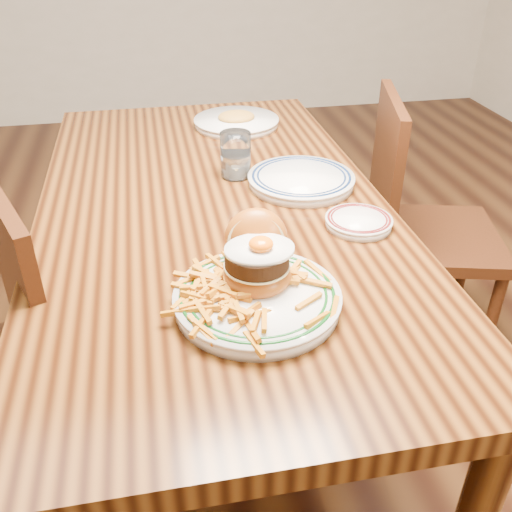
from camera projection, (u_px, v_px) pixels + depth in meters
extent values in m
plane|color=black|center=(222.00, 413.00, 1.81)|extent=(6.00, 6.00, 0.00)
cube|color=black|center=(213.00, 211.00, 1.43)|extent=(0.85, 1.60, 0.05)
cylinder|color=black|center=(98.00, 219.00, 2.18)|extent=(0.07, 0.07, 0.70)
cylinder|color=black|center=(283.00, 202.00, 2.30)|extent=(0.07, 0.07, 0.70)
cube|color=#3C1B0C|center=(20.00, 286.00, 1.25)|extent=(0.18, 0.40, 0.45)
cylinder|color=#3C1B0C|center=(77.00, 483.00, 1.36)|extent=(0.04, 0.04, 0.41)
cylinder|color=#3C1B0C|center=(37.00, 391.00, 1.62)|extent=(0.04, 0.04, 0.41)
cube|color=#3C1B0C|center=(434.00, 238.00, 1.90)|extent=(0.51, 0.51, 0.04)
cube|color=#3C1B0C|center=(386.00, 169.00, 1.78)|extent=(0.14, 0.41, 0.45)
cylinder|color=#3C1B0C|center=(463.00, 267.00, 2.16)|extent=(0.04, 0.04, 0.41)
cylinder|color=#3C1B0C|center=(368.00, 264.00, 2.18)|extent=(0.04, 0.04, 0.41)
cylinder|color=#3C1B0C|center=(490.00, 327.00, 1.86)|extent=(0.04, 0.04, 0.41)
cylinder|color=#3C1B0C|center=(379.00, 322.00, 1.88)|extent=(0.04, 0.04, 0.41)
cylinder|color=white|center=(257.00, 301.00, 1.04)|extent=(0.30, 0.30, 0.02)
cylinder|color=white|center=(257.00, 295.00, 1.04)|extent=(0.31, 0.31, 0.01)
torus|color=#0B4011|center=(257.00, 294.00, 1.03)|extent=(0.29, 0.29, 0.01)
torus|color=#0B4011|center=(257.00, 294.00, 1.03)|extent=(0.26, 0.26, 0.01)
ellipsoid|color=#A04A14|center=(257.00, 275.00, 1.06)|extent=(0.13, 0.13, 0.06)
cylinder|color=beige|center=(257.00, 266.00, 1.05)|extent=(0.12, 0.12, 0.00)
cylinder|color=black|center=(257.00, 258.00, 1.04)|extent=(0.12, 0.12, 0.03)
ellipsoid|color=white|center=(259.00, 249.00, 1.03)|extent=(0.13, 0.11, 0.01)
ellipsoid|color=#FF6505|center=(261.00, 244.00, 1.02)|extent=(0.05, 0.05, 0.03)
ellipsoid|color=#A04A14|center=(256.00, 239.00, 1.10)|extent=(0.14, 0.12, 0.14)
cylinder|color=beige|center=(256.00, 245.00, 1.09)|extent=(0.12, 0.06, 0.11)
cylinder|color=white|center=(358.00, 223.00, 1.30)|extent=(0.15, 0.15, 0.02)
cylinder|color=white|center=(359.00, 219.00, 1.30)|extent=(0.15, 0.15, 0.01)
torus|color=#561313|center=(359.00, 218.00, 1.30)|extent=(0.14, 0.14, 0.01)
torus|color=#561313|center=(359.00, 218.00, 1.30)|extent=(0.13, 0.13, 0.00)
cube|color=silver|center=(365.00, 216.00, 1.31)|extent=(0.08, 0.07, 0.00)
cylinder|color=white|center=(301.00, 182.00, 1.49)|extent=(0.27, 0.27, 0.02)
cylinder|color=white|center=(301.00, 177.00, 1.49)|extent=(0.28, 0.28, 0.01)
torus|color=#0D1F45|center=(301.00, 176.00, 1.48)|extent=(0.26, 0.26, 0.01)
torus|color=#0D1F45|center=(301.00, 176.00, 1.48)|extent=(0.23, 0.23, 0.01)
cylinder|color=white|center=(236.00, 155.00, 1.52)|extent=(0.08, 0.08, 0.12)
cylinder|color=silver|center=(236.00, 165.00, 1.53)|extent=(0.07, 0.07, 0.06)
cylinder|color=white|center=(236.00, 123.00, 1.88)|extent=(0.27, 0.27, 0.02)
cylinder|color=white|center=(236.00, 119.00, 1.88)|extent=(0.28, 0.28, 0.01)
ellipsoid|color=#C08A36|center=(236.00, 117.00, 1.87)|extent=(0.12, 0.10, 0.04)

